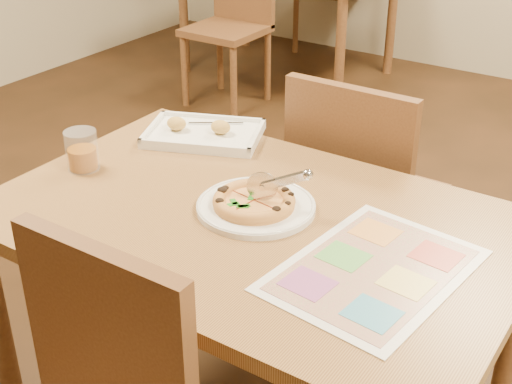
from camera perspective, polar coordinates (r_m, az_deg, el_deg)
The scene contains 9 objects.
dining_table at distance 1.79m, azimuth -0.26°, elevation -4.29°, with size 1.30×0.85×0.72m.
chair_far at distance 2.29m, azimuth 8.17°, elevation 1.09°, with size 0.42×0.42×0.47m.
bg_chair_near at distance 4.35m, azimuth -1.69°, elevation 14.56°, with size 0.42×0.42×0.47m.
plate at distance 1.77m, azimuth -0.00°, elevation -1.20°, with size 0.30×0.30×0.02m, color silver.
pizza at distance 1.76m, azimuth -0.16°, elevation -0.76°, with size 0.21×0.21×0.03m.
pizza_cutter at distance 1.73m, azimuth 1.72°, elevation 0.77°, with size 0.14×0.07×0.09m.
appetizer_tray at distance 2.17m, azimuth -4.25°, elevation 4.67°, with size 0.40×0.34×0.06m.
glass_tumbler at distance 2.02m, azimuth -13.74°, elevation 3.09°, with size 0.09×0.09×0.11m.
menu at distance 1.57m, azimuth 9.41°, elevation -6.16°, with size 0.34×0.47×0.01m, color silver.
Camera 1 is at (0.84, -1.25, 1.60)m, focal length 50.00 mm.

